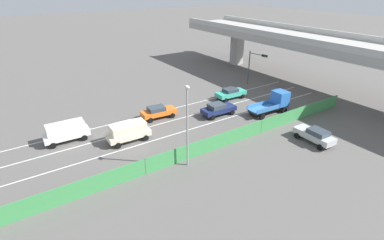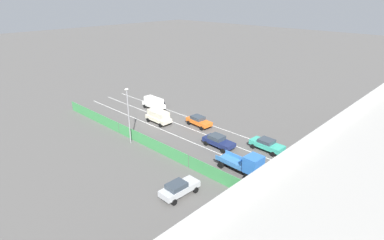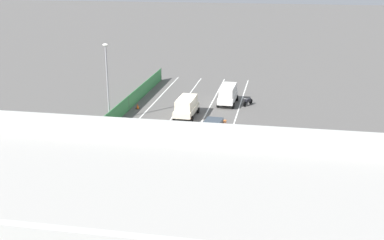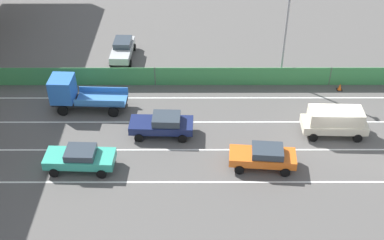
# 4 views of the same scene
# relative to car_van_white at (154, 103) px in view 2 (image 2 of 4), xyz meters

# --- Properties ---
(ground_plane) EXTENTS (300.00, 300.00, 0.00)m
(ground_plane) POSITION_rel_car_van_white_xyz_m (3.49, 5.84, -1.22)
(ground_plane) COLOR #565451
(lane_line_left_edge) EXTENTS (0.14, 47.63, 0.01)m
(lane_line_left_edge) POSITION_rel_car_van_white_xyz_m (-1.44, 11.66, -1.22)
(lane_line_left_edge) COLOR silver
(lane_line_left_edge) RESTS_ON ground
(lane_line_mid_left) EXTENTS (0.14, 47.63, 0.01)m
(lane_line_mid_left) POSITION_rel_car_van_white_xyz_m (1.85, 11.66, -1.22)
(lane_line_mid_left) COLOR silver
(lane_line_mid_left) RESTS_ON ground
(lane_line_mid_right) EXTENTS (0.14, 47.63, 0.01)m
(lane_line_mid_right) POSITION_rel_car_van_white_xyz_m (5.14, 11.66, -1.22)
(lane_line_mid_right) COLOR silver
(lane_line_mid_right) RESTS_ON ground
(lane_line_right_edge) EXTENTS (0.14, 47.63, 0.01)m
(lane_line_right_edge) POSITION_rel_car_van_white_xyz_m (8.43, 11.66, -1.22)
(lane_line_right_edge) COLOR silver
(lane_line_right_edge) RESTS_ON ground
(green_fence) EXTENTS (0.10, 43.73, 1.65)m
(green_fence) POSITION_rel_car_van_white_xyz_m (10.41, 11.66, -0.40)
(green_fence) COLOR #3D8E4C
(green_fence) RESTS_ON ground
(car_van_white) EXTENTS (2.08, 4.76, 2.15)m
(car_van_white) POSITION_rel_car_van_white_xyz_m (0.00, 0.00, 0.00)
(car_van_white) COLOR silver
(car_van_white) RESTS_ON ground
(car_sedan_navy) EXTENTS (2.19, 4.63, 1.62)m
(car_sedan_navy) POSITION_rel_car_van_white_xyz_m (3.68, 17.98, -0.33)
(car_sedan_navy) COLOR navy
(car_sedan_navy) RESTS_ON ground
(car_van_cream) EXTENTS (2.18, 4.68, 2.07)m
(car_van_cream) POSITION_rel_car_van_white_xyz_m (3.71, 5.61, -0.03)
(car_van_cream) COLOR beige
(car_van_cream) RESTS_ON ground
(car_taxi_teal) EXTENTS (2.21, 4.66, 1.56)m
(car_taxi_teal) POSITION_rel_car_van_white_xyz_m (-0.02, 23.27, -0.34)
(car_taxi_teal) COLOR teal
(car_taxi_teal) RESTS_ON ground
(car_taxi_orange) EXTENTS (2.26, 4.54, 1.56)m
(car_taxi_orange) POSITION_rel_car_van_white_xyz_m (0.13, 11.12, -0.34)
(car_taxi_orange) COLOR orange
(car_taxi_orange) RESTS_ON ground
(flatbed_truck_blue) EXTENTS (2.39, 5.80, 2.72)m
(flatbed_truck_blue) POSITION_rel_car_van_white_xyz_m (6.99, 24.89, 0.16)
(flatbed_truck_blue) COLOR black
(flatbed_truck_blue) RESTS_ON ground
(motorcycle) EXTENTS (1.01, 1.79, 0.93)m
(motorcycle) POSITION_rel_car_van_white_xyz_m (-2.30, 0.09, -0.76)
(motorcycle) COLOR black
(motorcycle) RESTS_ON ground
(parked_wagon_silver) EXTENTS (4.48, 2.06, 1.62)m
(parked_wagon_silver) POSITION_rel_car_van_white_xyz_m (15.14, 22.15, -0.32)
(parked_wagon_silver) COLOR #B2B5B7
(parked_wagon_silver) RESTS_ON ground
(traffic_light) EXTENTS (3.41, 0.68, 5.59)m
(traffic_light) POSITION_rel_car_van_white_xyz_m (-2.49, 30.26, 2.73)
(traffic_light) COLOR #47474C
(traffic_light) RESTS_ON ground
(street_lamp) EXTENTS (0.60, 0.36, 7.94)m
(street_lamp) POSITION_rel_car_van_white_xyz_m (11.21, 8.36, 3.54)
(street_lamp) COLOR gray
(street_lamp) RESTS_ON ground
(traffic_cone) EXTENTS (0.47, 0.47, 0.57)m
(traffic_cone) POSITION_rel_car_van_white_xyz_m (9.62, 3.67, -0.95)
(traffic_cone) COLOR orange
(traffic_cone) RESTS_ON ground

